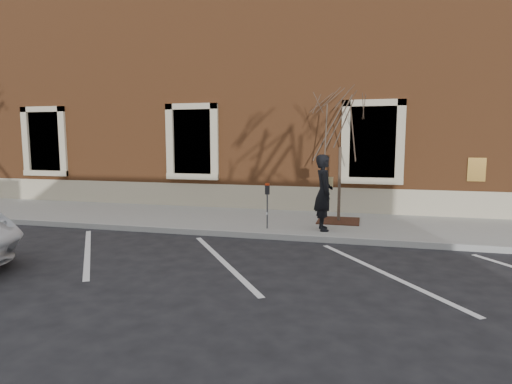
# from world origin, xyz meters

# --- Properties ---
(ground) EXTENTS (120.00, 120.00, 0.00)m
(ground) POSITION_xyz_m (0.00, 0.00, 0.00)
(ground) COLOR #28282B
(ground) RESTS_ON ground
(sidewalk_near) EXTENTS (40.00, 3.50, 0.15)m
(sidewalk_near) POSITION_xyz_m (0.00, 1.75, 0.07)
(sidewalk_near) COLOR #99988F
(sidewalk_near) RESTS_ON ground
(curb_near) EXTENTS (40.00, 0.12, 0.15)m
(curb_near) POSITION_xyz_m (0.00, -0.05, 0.07)
(curb_near) COLOR #9E9E99
(curb_near) RESTS_ON ground
(parking_stripes) EXTENTS (28.00, 4.40, 0.01)m
(parking_stripes) POSITION_xyz_m (0.00, -2.20, 0.00)
(parking_stripes) COLOR silver
(parking_stripes) RESTS_ON ground
(building_civic) EXTENTS (40.00, 8.62, 8.00)m
(building_civic) POSITION_xyz_m (0.00, 7.74, 4.00)
(building_civic) COLOR brown
(building_civic) RESTS_ON ground
(man) EXTENTS (0.64, 0.81, 1.96)m
(man) POSITION_xyz_m (1.78, 0.67, 1.13)
(man) COLOR black
(man) RESTS_ON sidewalk_near
(parking_meter) EXTENTS (0.11, 0.08, 1.20)m
(parking_meter) POSITION_xyz_m (0.33, 0.49, 0.99)
(parking_meter) COLOR #595B60
(parking_meter) RESTS_ON sidewalk_near
(tree_grate) EXTENTS (1.18, 1.18, 0.03)m
(tree_grate) POSITION_xyz_m (2.10, 1.96, 0.16)
(tree_grate) COLOR #451D16
(tree_grate) RESTS_ON sidewalk_near
(sapling) EXTENTS (2.32, 2.32, 3.87)m
(sapling) POSITION_xyz_m (2.10, 1.96, 2.86)
(sapling) COLOR brown
(sapling) RESTS_ON sidewalk_near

